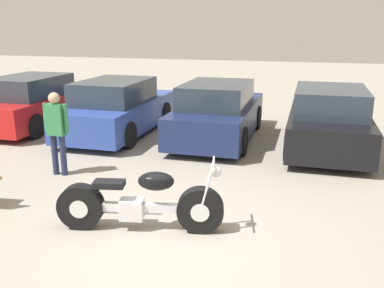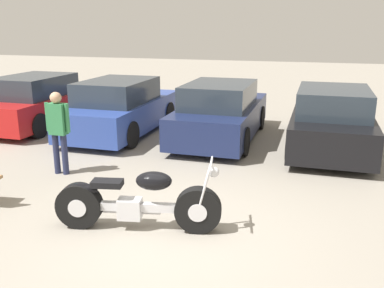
% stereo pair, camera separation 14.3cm
% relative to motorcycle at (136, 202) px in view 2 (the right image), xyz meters
% --- Properties ---
extents(ground_plane, '(60.00, 60.00, 0.00)m').
position_rel_motorcycle_xyz_m(ground_plane, '(0.45, -0.09, -0.42)').
color(ground_plane, gray).
extents(motorcycle, '(2.41, 0.86, 1.06)m').
position_rel_motorcycle_xyz_m(motorcycle, '(0.00, 0.00, 0.00)').
color(motorcycle, black).
rests_on(motorcycle, ground_plane).
extents(parked_car_red, '(1.87, 4.33, 1.49)m').
position_rel_motorcycle_xyz_m(parked_car_red, '(-5.42, 5.35, 0.27)').
color(parked_car_red, red).
rests_on(parked_car_red, ground_plane).
extents(parked_car_blue, '(1.87, 4.33, 1.49)m').
position_rel_motorcycle_xyz_m(parked_car_blue, '(-2.69, 5.16, 0.27)').
color(parked_car_blue, '#2D479E').
rests_on(parked_car_blue, ground_plane).
extents(parked_car_navy, '(1.87, 4.33, 1.49)m').
position_rel_motorcycle_xyz_m(parked_car_navy, '(0.03, 5.33, 0.27)').
color(parked_car_navy, '#19234C').
rests_on(parked_car_navy, ground_plane).
extents(parked_car_black, '(1.87, 4.33, 1.49)m').
position_rel_motorcycle_xyz_m(parked_car_black, '(2.76, 5.19, 0.27)').
color(parked_car_black, black).
rests_on(parked_car_black, ground_plane).
extents(person_standing, '(0.52, 0.22, 1.65)m').
position_rel_motorcycle_xyz_m(person_standing, '(-2.42, 1.80, 0.56)').
color(person_standing, '#232847').
rests_on(person_standing, ground_plane).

